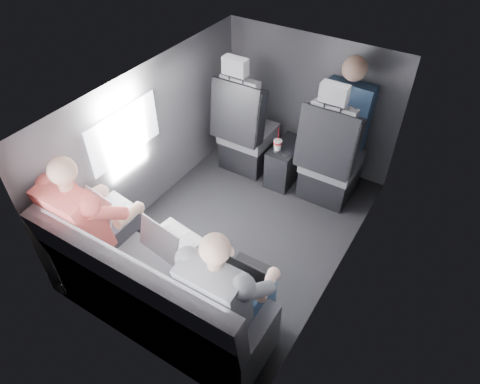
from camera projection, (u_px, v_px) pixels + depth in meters
The scene contains 19 objects.
floor at pixel (239, 231), 3.82m from camera, with size 2.60×2.60×0.00m, color black.
ceiling at pixel (239, 95), 2.93m from camera, with size 2.60×2.60×0.00m, color #B2B2AD.
panel_left at pixel (152, 138), 3.73m from camera, with size 0.02×2.60×1.35m, color #56565B.
panel_right at pixel (348, 214), 3.02m from camera, with size 0.02×2.60×1.35m, color #56565B.
panel_front at pixel (309, 102), 4.20m from camera, with size 1.80×0.02×1.35m, color #56565B.
panel_back at pixel (124, 288), 2.54m from camera, with size 1.80×0.02×1.35m, color #56565B.
side_window at pixel (125, 133), 3.38m from camera, with size 0.02×0.75×0.42m, color white.
seatbelt at pixel (328, 135), 3.54m from camera, with size 0.05×0.01×0.65m, color black.
front_seat_left at pixel (245, 134), 4.27m from camera, with size 0.52×0.58×1.26m.
front_seat_right at pixel (329, 163), 3.91m from camera, with size 0.52×0.58×1.26m.
center_console at pixel (286, 162), 4.25m from camera, with size 0.24×0.48×0.41m.
rear_bench at pixel (158, 296), 2.93m from camera, with size 1.60×0.57×0.92m.
soda_cup at pixel (278, 145), 4.02m from camera, with size 0.08×0.08×0.25m.
laptop_white at pixel (109, 207), 3.14m from camera, with size 0.32×0.31×0.22m.
laptop_silver at pixel (169, 239), 2.89m from camera, with size 0.38×0.35×0.25m.
laptop_black at pixel (248, 274), 2.67m from camera, with size 0.31×0.27×0.22m.
passenger_rear_left at pixel (94, 220), 3.02m from camera, with size 0.51×0.63×1.24m.
passenger_rear_right at pixel (228, 292), 2.58m from camera, with size 0.49×0.61×1.20m.
passenger_front_right at pixel (346, 116), 3.84m from camera, with size 0.43×0.43×0.89m.
Camera 1 is at (1.39, -2.24, 2.78)m, focal length 32.00 mm.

